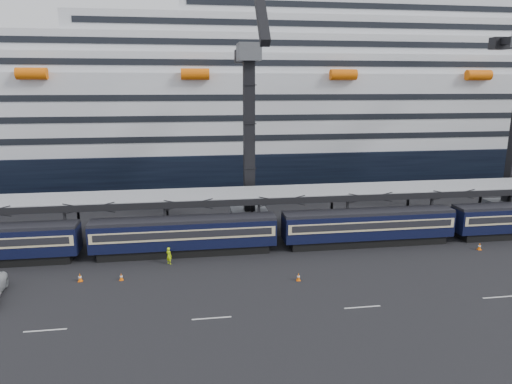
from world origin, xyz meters
TOP-DOWN VIEW (x-y plane):
  - ground at (0.00, 0.00)m, footprint 260.00×260.00m
  - train at (-4.65, 10.00)m, footprint 133.05×3.00m
  - canopy at (0.00, 14.00)m, footprint 130.00×6.25m
  - cruise_ship at (-1.08, 45.99)m, footprint 214.09×28.84m
  - crane_dark_near at (-20.00, 18.59)m, footprint 4.50×17.75m
  - worker at (-29.58, 7.50)m, footprint 0.74×0.72m
  - traffic_cone_a at (-37.38, 4.47)m, footprint 0.40×0.40m
  - traffic_cone_b at (-33.74, 4.19)m, footprint 0.35×0.35m
  - traffic_cone_c at (-17.85, 1.74)m, footprint 0.38×0.38m
  - traffic_cone_d at (3.31, 6.61)m, footprint 0.41×0.41m

SIDE VIEW (x-z plane):
  - ground at x=0.00m, z-range 0.00..0.00m
  - traffic_cone_b at x=-33.74m, z-range 0.00..0.69m
  - traffic_cone_c at x=-17.85m, z-range 0.00..0.75m
  - traffic_cone_a at x=-37.38m, z-range -0.01..0.79m
  - traffic_cone_d at x=3.31m, z-range -0.01..0.81m
  - worker at x=-29.58m, z-range 0.00..1.72m
  - train at x=-4.65m, z-range 0.18..4.23m
  - canopy at x=0.00m, z-range 2.49..8.01m
  - crane_dark_near at x=-20.00m, z-range -5.61..29.47m
  - cruise_ship at x=-1.08m, z-range -4.66..29.34m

